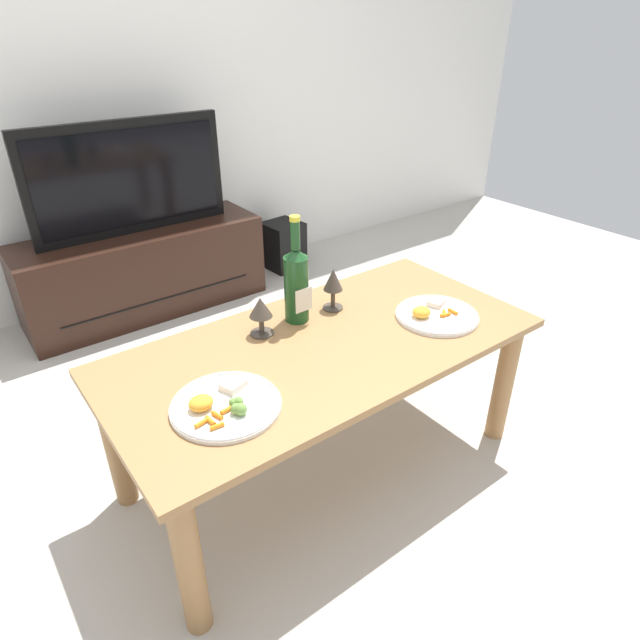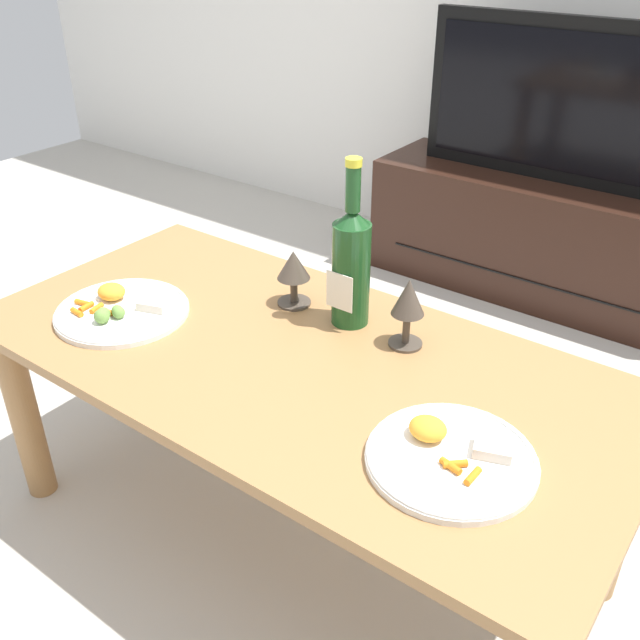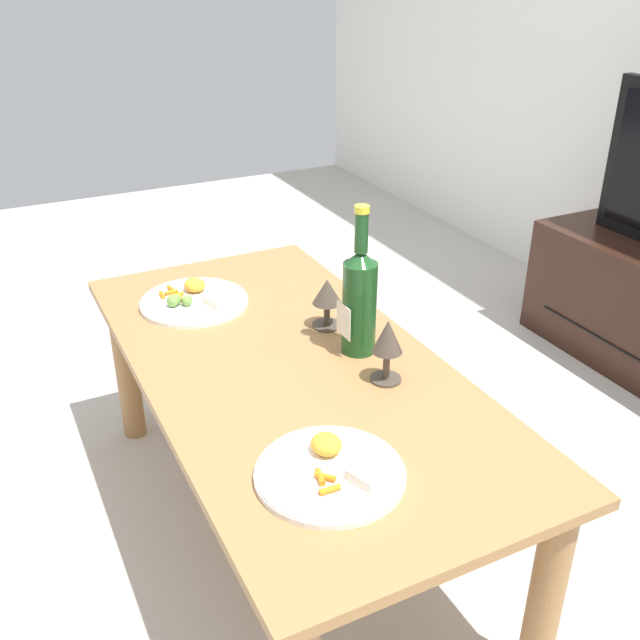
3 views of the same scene
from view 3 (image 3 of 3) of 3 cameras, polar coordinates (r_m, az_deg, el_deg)
name	(u,v)px [view 3 (image 3 of 3)]	position (r m, az deg, el deg)	size (l,w,h in m)	color
ground_plane	(293,530)	(2.03, -2.12, -16.14)	(6.40, 6.40, 0.00)	#B7B2A8
dining_table	(290,395)	(1.77, -2.36, -5.93)	(1.39, 0.67, 0.52)	#9E7042
wine_bottle	(360,298)	(1.71, 3.12, 1.77)	(0.08, 0.08, 0.37)	#19471E
goblet_left	(327,295)	(1.84, 0.55, 1.96)	(0.08, 0.08, 0.13)	#473D33
goblet_right	(388,341)	(1.61, 5.31, -1.63)	(0.07, 0.07, 0.15)	#473D33
dinner_plate_left	(194,300)	(2.02, -9.84, 1.55)	(0.29, 0.29, 0.05)	white
dinner_plate_right	(331,471)	(1.38, 0.85, -11.73)	(0.28, 0.28, 0.05)	white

